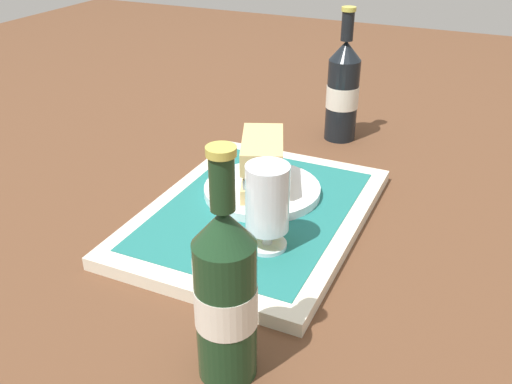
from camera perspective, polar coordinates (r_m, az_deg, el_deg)
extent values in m
plane|color=brown|center=(0.90, 0.00, -2.81)|extent=(3.00, 3.00, 0.00)
cube|color=beige|center=(0.89, 0.00, -2.26)|extent=(0.44, 0.32, 0.02)
cube|color=#1E6B66|center=(0.89, 0.00, -1.67)|extent=(0.38, 0.27, 0.00)
cylinder|color=white|center=(0.92, 0.63, 0.21)|extent=(0.19, 0.19, 0.01)
cube|color=tan|center=(0.91, 0.64, 1.26)|extent=(0.14, 0.11, 0.02)
cube|color=#9EA3A8|center=(0.91, 0.64, 2.38)|extent=(0.13, 0.10, 0.02)
cube|color=silver|center=(0.90, 0.65, 3.07)|extent=(0.12, 0.09, 0.01)
sphere|color=#47932D|center=(0.85, 0.55, 2.21)|extent=(0.04, 0.04, 0.04)
cube|color=tan|center=(0.89, 0.65, 4.35)|extent=(0.14, 0.11, 0.04)
cylinder|color=silver|center=(0.79, 1.10, -5.31)|extent=(0.06, 0.06, 0.01)
cylinder|color=silver|center=(0.79, 1.11, -4.40)|extent=(0.01, 0.01, 0.02)
cylinder|color=silver|center=(0.75, 1.15, -0.60)|extent=(0.06, 0.06, 0.09)
cylinder|color=gold|center=(0.77, 1.13, -2.50)|extent=(0.06, 0.06, 0.04)
cylinder|color=white|center=(0.76, 1.15, -0.99)|extent=(0.05, 0.05, 0.01)
cylinder|color=#19381E|center=(0.59, -3.03, -11.88)|extent=(0.06, 0.06, 0.17)
cylinder|color=silver|center=(0.59, -3.05, -11.27)|extent=(0.07, 0.07, 0.05)
cone|color=#19381E|center=(0.53, -3.30, -3.53)|extent=(0.06, 0.06, 0.04)
cylinder|color=#19381E|center=(0.51, -3.45, 0.91)|extent=(0.02, 0.02, 0.05)
cylinder|color=#BFB74C|center=(0.50, -3.55, 4.15)|extent=(0.03, 0.03, 0.01)
cylinder|color=black|center=(1.17, 8.67, 9.14)|extent=(0.06, 0.06, 0.17)
cylinder|color=silver|center=(1.17, 8.70, 9.52)|extent=(0.07, 0.07, 0.05)
cone|color=black|center=(1.14, 9.04, 13.93)|extent=(0.06, 0.06, 0.04)
cylinder|color=black|center=(1.13, 9.23, 16.20)|extent=(0.02, 0.02, 0.05)
cylinder|color=#BFB74C|center=(1.13, 9.36, 17.76)|extent=(0.03, 0.03, 0.01)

